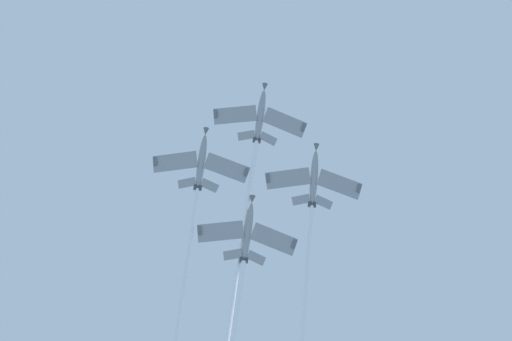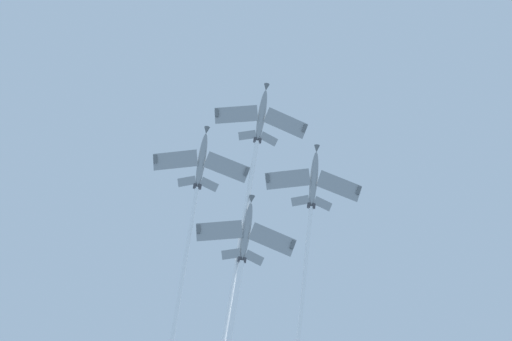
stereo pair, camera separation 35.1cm
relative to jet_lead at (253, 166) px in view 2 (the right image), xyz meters
name	(u,v)px [view 2 (the right image)]	position (x,y,z in m)	size (l,w,h in m)	color
jet_lead	(253,166)	(0.00, 0.00, 0.00)	(42.49, 30.83, 25.72)	gray
jet_left_wing	(309,228)	(-14.95, 6.12, -5.54)	(44.23, 30.12, 26.46)	gray
jet_right_wing	(194,207)	(-2.76, -13.69, -4.92)	(43.49, 29.85, 26.84)	gray
jet_slot	(237,290)	(-19.61, -10.88, -12.52)	(38.97, 28.49, 24.28)	gray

